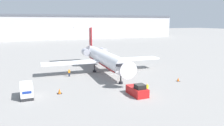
# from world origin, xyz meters

# --- Properties ---
(ground_plane) EXTENTS (600.00, 600.00, 0.00)m
(ground_plane) POSITION_xyz_m (0.00, 0.00, 0.00)
(ground_plane) COLOR gray
(terminal_building) EXTENTS (180.00, 16.80, 15.87)m
(terminal_building) POSITION_xyz_m (0.00, 120.00, 7.96)
(terminal_building) COLOR #B2B2B7
(terminal_building) RESTS_ON ground
(airplane_main) EXTENTS (27.55, 27.04, 10.00)m
(airplane_main) POSITION_xyz_m (0.74, 17.88, 3.33)
(airplane_main) COLOR white
(airplane_main) RESTS_ON ground
(pushback_tug) EXTENTS (2.04, 4.10, 1.99)m
(pushback_tug) POSITION_xyz_m (-0.10, 0.77, 0.75)
(pushback_tug) COLOR #B21919
(pushback_tug) RESTS_ON ground
(luggage_cart) EXTENTS (1.79, 3.50, 2.24)m
(luggage_cart) POSITION_xyz_m (-16.13, 6.18, 1.12)
(luggage_cart) COLOR #232326
(luggage_cart) RESTS_ON ground
(worker_near_tug) EXTENTS (0.40, 0.24, 1.65)m
(worker_near_tug) POSITION_xyz_m (1.78, 0.93, 0.86)
(worker_near_tug) COLOR #232838
(worker_near_tug) RESTS_ON ground
(worker_by_wing) EXTENTS (0.40, 0.24, 1.62)m
(worker_by_wing) POSITION_xyz_m (-7.46, 16.81, 0.84)
(worker_by_wing) COLOR #232838
(worker_by_wing) RESTS_ON ground
(traffic_cone_left) EXTENTS (0.70, 0.70, 0.84)m
(traffic_cone_left) POSITION_xyz_m (-11.26, 6.20, 0.40)
(traffic_cone_left) COLOR black
(traffic_cone_left) RESTS_ON ground
(traffic_cone_right) EXTENTS (0.63, 0.63, 0.72)m
(traffic_cone_right) POSITION_xyz_m (11.26, 4.87, 0.34)
(traffic_cone_right) COLOR black
(traffic_cone_right) RESTS_ON ground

